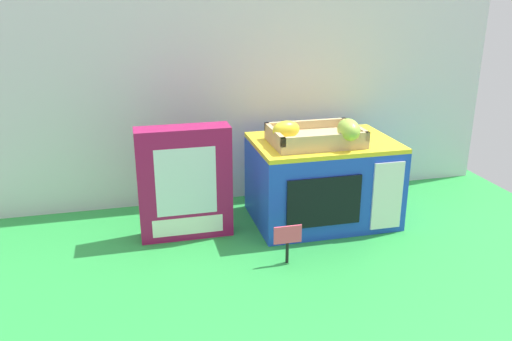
{
  "coord_description": "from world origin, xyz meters",
  "views": [
    {
      "loc": [
        -0.36,
        -1.29,
        0.65
      ],
      "look_at": [
        -0.03,
        0.04,
        0.17
      ],
      "focal_mm": 37.28,
      "sensor_mm": 36.0,
      "label": 1
    }
  ],
  "objects": [
    {
      "name": "toy_microwave",
      "position": [
        0.17,
        0.05,
        0.12
      ],
      "size": [
        0.39,
        0.28,
        0.24
      ],
      "color": "blue",
      "rests_on": "ground"
    },
    {
      "name": "cookie_set_box",
      "position": [
        -0.23,
        0.03,
        0.15
      ],
      "size": [
        0.25,
        0.08,
        0.3
      ],
      "color": "#99144C",
      "rests_on": "ground"
    },
    {
      "name": "food_groups_crate",
      "position": [
        0.14,
        0.01,
        0.26
      ],
      "size": [
        0.25,
        0.2,
        0.08
      ],
      "color": "tan",
      "rests_on": "toy_microwave"
    },
    {
      "name": "ground_plane",
      "position": [
        0.0,
        0.0,
        0.0
      ],
      "size": [
        1.7,
        1.7,
        0.0
      ],
      "primitive_type": "plane",
      "color": "green",
      "rests_on": "ground"
    },
    {
      "name": "display_back_panel",
      "position": [
        0.0,
        0.29,
        0.33
      ],
      "size": [
        1.61,
        0.03,
        0.67
      ],
      "primitive_type": "cube",
      "color": "silver",
      "rests_on": "ground"
    },
    {
      "name": "price_sign",
      "position": [
        -0.01,
        -0.18,
        0.07
      ],
      "size": [
        0.07,
        0.01,
        0.1
      ],
      "color": "black",
      "rests_on": "ground"
    }
  ]
}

